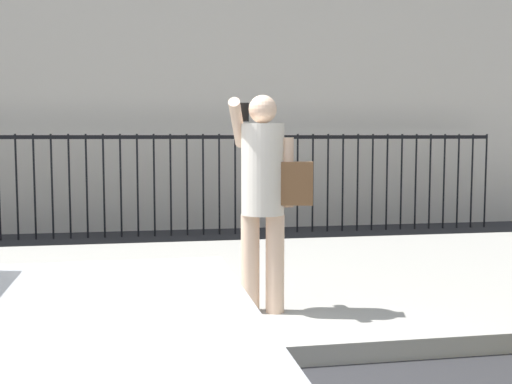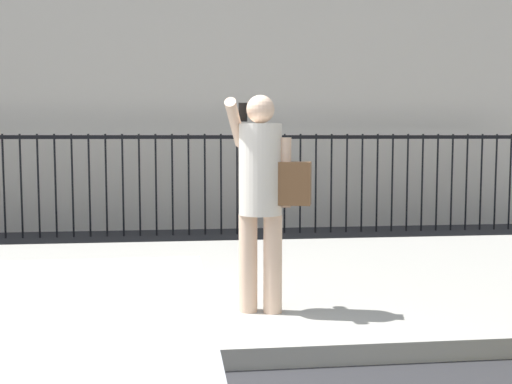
{
  "view_description": "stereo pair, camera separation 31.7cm",
  "coord_description": "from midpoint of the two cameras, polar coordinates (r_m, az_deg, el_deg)",
  "views": [
    {
      "loc": [
        0.22,
        -4.04,
        1.57
      ],
      "look_at": [
        1.15,
        1.17,
        1.1
      ],
      "focal_mm": 44.35,
      "sensor_mm": 36.0,
      "label": 1
    },
    {
      "loc": [
        0.53,
        -4.09,
        1.57
      ],
      "look_at": [
        1.15,
        1.17,
        1.1
      ],
      "focal_mm": 44.35,
      "sensor_mm": 36.0,
      "label": 2
    }
  ],
  "objects": [
    {
      "name": "ground_plane",
      "position": [
        4.37,
        -14.95,
        -16.11
      ],
      "size": [
        60.0,
        60.0,
        0.0
      ],
      "primitive_type": "plane",
      "color": "#28282B"
    },
    {
      "name": "sidewalk",
      "position": [
        6.45,
        -13.33,
        -8.44
      ],
      "size": [
        28.0,
        4.4,
        0.15
      ],
      "primitive_type": "cube",
      "color": "#9E9B93",
      "rests_on": "ground"
    },
    {
      "name": "iron_fence",
      "position": [
        9.99,
        -12.28,
        1.82
      ],
      "size": [
        12.03,
        0.04,
        1.6
      ],
      "color": "black",
      "rests_on": "ground"
    },
    {
      "name": "pedestrian_on_phone",
      "position": [
        5.01,
        -0.91,
        0.44
      ],
      "size": [
        0.71,
        0.52,
        1.74
      ],
      "color": "beige",
      "rests_on": "sidewalk"
    }
  ]
}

